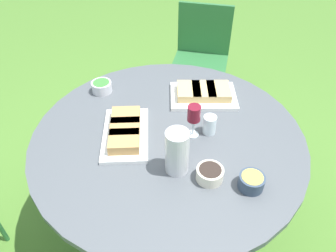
# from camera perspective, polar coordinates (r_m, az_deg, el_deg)

# --- Properties ---
(ground_plane) EXTENTS (40.00, 40.00, 0.00)m
(ground_plane) POSITION_cam_1_polar(r_m,az_deg,el_deg) (2.22, 0.00, -15.66)
(ground_plane) COLOR #4C7A2D
(dining_table) EXTENTS (1.37, 1.37, 0.74)m
(dining_table) POSITION_cam_1_polar(r_m,az_deg,el_deg) (1.72, 0.00, -4.05)
(dining_table) COLOR #4C4C51
(dining_table) RESTS_ON ground_plane
(chair_far_back) EXTENTS (0.60, 0.59, 0.89)m
(chair_far_back) POSITION_cam_1_polar(r_m,az_deg,el_deg) (2.79, 5.83, 12.63)
(chair_far_back) COLOR #2D6B38
(chair_far_back) RESTS_ON ground_plane
(water_pitcher) EXTENTS (0.11, 0.10, 0.22)m
(water_pitcher) POSITION_cam_1_polar(r_m,az_deg,el_deg) (1.41, 1.60, -4.52)
(water_pitcher) COLOR silver
(water_pitcher) RESTS_ON dining_table
(wine_glass) EXTENTS (0.06, 0.06, 0.18)m
(wine_glass) POSITION_cam_1_polar(r_m,az_deg,el_deg) (1.57, 4.55, 1.93)
(wine_glass) COLOR silver
(wine_glass) RESTS_ON dining_table
(platter_bread_main) EXTENTS (0.33, 0.43, 0.07)m
(platter_bread_main) POSITION_cam_1_polar(r_m,az_deg,el_deg) (1.63, -7.46, -0.90)
(platter_bread_main) COLOR white
(platter_bread_main) RESTS_ON dining_table
(platter_charcuterie) EXTENTS (0.44, 0.37, 0.06)m
(platter_charcuterie) POSITION_cam_1_polar(r_m,az_deg,el_deg) (1.88, 6.19, 5.69)
(platter_charcuterie) COLOR white
(platter_charcuterie) RESTS_ON dining_table
(bowl_fries) EXTENTS (0.11, 0.11, 0.07)m
(bowl_fries) POSITION_cam_1_polar(r_m,az_deg,el_deg) (1.44, 14.33, -9.28)
(bowl_fries) COLOR #334256
(bowl_fries) RESTS_ON dining_table
(bowl_salad) EXTENTS (0.12, 0.12, 0.06)m
(bowl_salad) POSITION_cam_1_polar(r_m,az_deg,el_deg) (1.96, -11.47, 6.79)
(bowl_salad) COLOR silver
(bowl_salad) RESTS_ON dining_table
(bowl_olives) EXTENTS (0.12, 0.12, 0.06)m
(bowl_olives) POSITION_cam_1_polar(r_m,az_deg,el_deg) (1.44, 7.30, -8.20)
(bowl_olives) COLOR beige
(bowl_olives) RESTS_ON dining_table
(cup_water_near) EXTENTS (0.07, 0.07, 0.10)m
(cup_water_near) POSITION_cam_1_polar(r_m,az_deg,el_deg) (1.64, 7.24, 0.23)
(cup_water_near) COLOR silver
(cup_water_near) RESTS_ON dining_table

